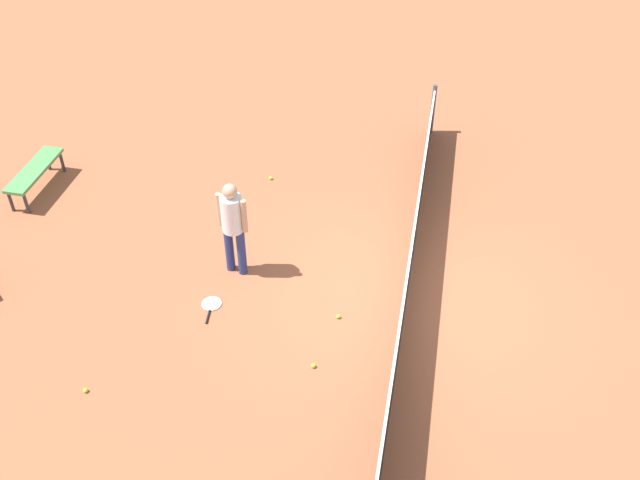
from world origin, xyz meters
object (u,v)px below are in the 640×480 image
at_px(player_near_side, 233,222).
at_px(tennis_ball_midcourt, 338,316).
at_px(tennis_ball_near_player, 271,178).
at_px(tennis_ball_by_net, 85,390).
at_px(tennis_racket_near_player, 211,305).
at_px(courtside_bench, 35,172).
at_px(tennis_ball_baseline, 314,366).

xyz_separation_m(player_near_side, tennis_ball_midcourt, (0.75, 1.79, -0.98)).
relative_size(tennis_ball_near_player, tennis_ball_by_net, 1.00).
xyz_separation_m(tennis_racket_near_player, tennis_ball_by_net, (1.93, -1.18, 0.02)).
bearing_deg(tennis_racket_near_player, courtside_bench, -119.74).
bearing_deg(tennis_ball_near_player, tennis_ball_baseline, 21.25).
bearing_deg(tennis_ball_baseline, courtside_bench, -118.91).
height_order(tennis_ball_near_player, tennis_ball_by_net, same).
xyz_separation_m(tennis_ball_near_player, tennis_ball_midcourt, (3.35, 1.87, 0.00)).
relative_size(tennis_ball_baseline, courtside_bench, 0.04).
relative_size(tennis_ball_near_player, tennis_ball_baseline, 1.00).
bearing_deg(player_near_side, tennis_ball_by_net, -25.97).
distance_m(tennis_racket_near_player, tennis_ball_by_net, 2.26).
xyz_separation_m(player_near_side, tennis_ball_by_net, (2.78, -1.36, -0.98)).
distance_m(tennis_racket_near_player, tennis_ball_near_player, 3.45).
bearing_deg(player_near_side, tennis_ball_baseline, 42.46).
distance_m(player_near_side, courtside_bench, 4.49).
xyz_separation_m(player_near_side, tennis_ball_near_player, (-2.60, -0.08, -0.98)).
relative_size(player_near_side, tennis_racket_near_player, 2.84).
bearing_deg(courtside_bench, tennis_ball_near_player, 105.52).
xyz_separation_m(tennis_ball_midcourt, tennis_ball_baseline, (1.02, -0.18, 0.00)).
relative_size(tennis_racket_near_player, tennis_ball_midcourt, 9.06).
bearing_deg(courtside_bench, tennis_ball_baseline, 61.09).
height_order(tennis_racket_near_player, tennis_ball_midcourt, tennis_ball_midcourt).
distance_m(tennis_racket_near_player, tennis_ball_baseline, 2.00).
height_order(tennis_ball_near_player, courtside_bench, courtside_bench).
bearing_deg(tennis_ball_near_player, courtside_bench, -74.48).
height_order(player_near_side, tennis_ball_midcourt, player_near_side).
bearing_deg(tennis_ball_baseline, tennis_racket_near_player, -116.96).
bearing_deg(tennis_ball_baseline, player_near_side, -137.54).
bearing_deg(tennis_racket_near_player, tennis_ball_midcourt, 93.12).
bearing_deg(tennis_ball_by_net, tennis_ball_midcourt, 122.84).
bearing_deg(tennis_racket_near_player, tennis_ball_near_player, 178.50).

